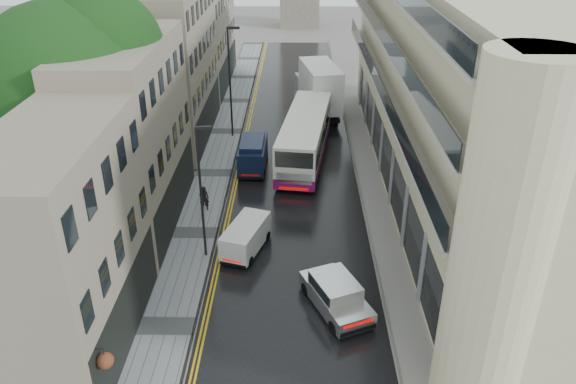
# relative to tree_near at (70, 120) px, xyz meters

# --- Properties ---
(road) EXTENTS (9.00, 85.00, 0.02)m
(road) POSITION_rel_tree_near_xyz_m (12.50, 7.50, -6.94)
(road) COLOR black
(road) RESTS_ON ground
(left_sidewalk) EXTENTS (2.70, 85.00, 0.12)m
(left_sidewalk) POSITION_rel_tree_near_xyz_m (6.65, 7.50, -6.89)
(left_sidewalk) COLOR gray
(left_sidewalk) RESTS_ON ground
(right_sidewalk) EXTENTS (1.80, 85.00, 0.12)m
(right_sidewalk) POSITION_rel_tree_near_xyz_m (17.90, 7.50, -6.89)
(right_sidewalk) COLOR slate
(right_sidewalk) RESTS_ON ground
(old_shop_row) EXTENTS (4.50, 56.00, 12.00)m
(old_shop_row) POSITION_rel_tree_near_xyz_m (3.05, 10.00, -0.95)
(old_shop_row) COLOR gray
(old_shop_row) RESTS_ON ground
(modern_block) EXTENTS (8.00, 40.00, 14.00)m
(modern_block) POSITION_rel_tree_near_xyz_m (22.80, 6.00, 0.05)
(modern_block) COLOR beige
(modern_block) RESTS_ON ground
(tree_near) EXTENTS (10.56, 10.56, 13.89)m
(tree_near) POSITION_rel_tree_near_xyz_m (0.00, 0.00, 0.00)
(tree_near) COLOR black
(tree_near) RESTS_ON ground
(tree_far) EXTENTS (9.24, 9.24, 12.46)m
(tree_far) POSITION_rel_tree_near_xyz_m (0.30, 13.00, -0.72)
(tree_far) COLOR black
(tree_far) RESTS_ON ground
(cream_bus) EXTENTS (4.47, 12.81, 3.42)m
(cream_bus) POSITION_rel_tree_near_xyz_m (11.54, 7.17, -5.21)
(cream_bus) COLOR white
(cream_bus) RESTS_ON road
(white_lorry) EXTENTS (4.40, 9.43, 4.77)m
(white_lorry) POSITION_rel_tree_near_xyz_m (13.77, 18.58, -4.54)
(white_lorry) COLOR white
(white_lorry) RESTS_ON road
(silver_hatchback) EXTENTS (3.60, 4.90, 1.68)m
(silver_hatchback) POSITION_rel_tree_near_xyz_m (14.42, -9.36, -6.08)
(silver_hatchback) COLOR silver
(silver_hatchback) RESTS_ON road
(white_van) EXTENTS (2.74, 4.17, 1.74)m
(white_van) POSITION_rel_tree_near_xyz_m (8.67, -3.56, -6.05)
(white_van) COLOR silver
(white_van) RESTS_ON road
(navy_van) EXTENTS (1.96, 4.75, 2.41)m
(navy_van) POSITION_rel_tree_near_xyz_m (8.54, 6.98, -5.72)
(navy_van) COLOR black
(navy_van) RESTS_ON road
(pedestrian) EXTENTS (0.65, 0.47, 1.68)m
(pedestrian) POSITION_rel_tree_near_xyz_m (6.78, 1.98, -5.98)
(pedestrian) COLOR black
(pedestrian) RESTS_ON left_sidewalk
(lamp_post_near) EXTENTS (0.88, 0.29, 7.65)m
(lamp_post_near) POSITION_rel_tree_near_xyz_m (7.59, -3.17, -3.00)
(lamp_post_near) COLOR black
(lamp_post_near) RESTS_ON left_sidewalk
(lamp_post_far) EXTENTS (1.01, 0.23, 8.99)m
(lamp_post_far) POSITION_rel_tree_near_xyz_m (7.23, 14.80, -2.33)
(lamp_post_far) COLOR black
(lamp_post_far) RESTS_ON left_sidewalk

